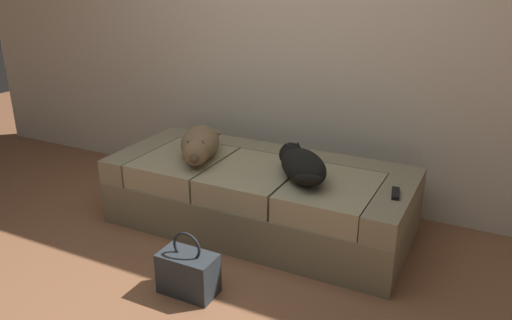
# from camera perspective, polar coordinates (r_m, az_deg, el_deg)

# --- Properties ---
(ground_plane) EXTENTS (10.00, 10.00, 0.00)m
(ground_plane) POSITION_cam_1_polar(r_m,az_deg,el_deg) (2.81, -10.51, -17.16)
(ground_plane) COLOR #905C3D
(back_wall) EXTENTS (6.40, 0.10, 2.80)m
(back_wall) POSITION_cam_1_polar(r_m,az_deg,el_deg) (3.81, 5.13, 16.17)
(back_wall) COLOR beige
(back_wall) RESTS_ON ground
(couch) EXTENTS (2.03, 0.88, 0.46)m
(couch) POSITION_cam_1_polar(r_m,az_deg,el_deg) (3.51, 0.38, -4.04)
(couch) COLOR #7E765B
(couch) RESTS_ON ground
(dog_tan) EXTENTS (0.43, 0.59, 0.21)m
(dog_tan) POSITION_cam_1_polar(r_m,az_deg,el_deg) (3.51, -6.31, 1.77)
(dog_tan) COLOR #7E6446
(dog_tan) RESTS_ON couch
(dog_dark) EXTENTS (0.48, 0.49, 0.20)m
(dog_dark) POSITION_cam_1_polar(r_m,az_deg,el_deg) (3.17, 5.05, -0.49)
(dog_dark) COLOR black
(dog_dark) RESTS_ON couch
(tv_remote) EXTENTS (0.07, 0.16, 0.02)m
(tv_remote) POSITION_cam_1_polar(r_m,az_deg,el_deg) (3.08, 15.31, -3.61)
(tv_remote) COLOR black
(tv_remote) RESTS_ON couch
(handbag) EXTENTS (0.32, 0.18, 0.38)m
(handbag) POSITION_cam_1_polar(r_m,az_deg,el_deg) (2.92, -7.58, -12.35)
(handbag) COLOR #2C3238
(handbag) RESTS_ON ground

